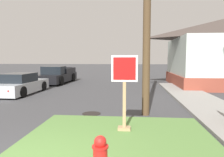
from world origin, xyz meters
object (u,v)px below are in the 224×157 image
Objects in this scene: stop_sign at (124,94)px; pickup_truck_black at (57,76)px; manhole_cover at (91,114)px; parked_sedan_silver at (20,85)px.

stop_sign is 13.50m from pickup_truck_black.
pickup_truck_black is at bearing 116.19° from manhole_cover.
manhole_cover is 0.16× the size of parked_sedan_silver.
stop_sign is 0.49× the size of parked_sedan_silver.
stop_sign reaches higher than parked_sedan_silver.
stop_sign is at bearing -62.46° from pickup_truck_black.
manhole_cover is (-1.33, 1.98, -1.11)m from stop_sign.
pickup_truck_black is at bearing 117.54° from stop_sign.
pickup_truck_black reaches higher than manhole_cover.
stop_sign is 0.40× the size of pickup_truck_black.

